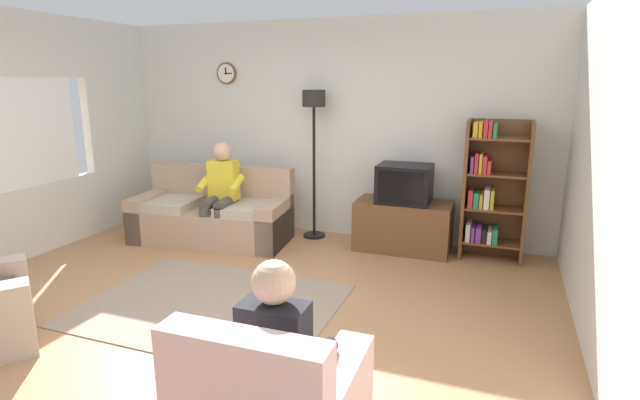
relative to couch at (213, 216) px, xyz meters
The scene contains 11 objects.
ground_plane 2.18m from the couch, 55.92° to the right, with size 12.00×12.00×0.00m, color #B27F51.
back_wall_assembly 1.82m from the couch, 35.86° to the left, with size 6.20×0.17×2.70m.
right_wall 4.56m from the couch, 23.71° to the right, with size 0.12×5.80×2.70m, color silver.
couch is the anchor object (origin of this frame).
tv_stand 2.35m from the couch, 11.37° to the left, with size 1.10×0.56×0.59m.
tv 2.40m from the couch, 10.79° to the left, with size 0.60×0.49×0.44m.
bookshelf 3.32m from the couch, ahead, with size 0.68×0.36×1.55m.
floor_lamp 1.71m from the couch, 26.25° to the left, with size 0.28×0.28×1.85m.
area_rug 1.93m from the couch, 58.76° to the right, with size 2.20×1.70×0.01m, color gray.
person_on_couch 0.44m from the couch, 29.54° to the right, with size 0.55×0.57×1.24m.
person_in_right_armchair 3.84m from the couch, 52.11° to the right, with size 0.51×0.54×1.12m.
Camera 1 is at (2.13, -3.33, 1.96)m, focal length 27.74 mm.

